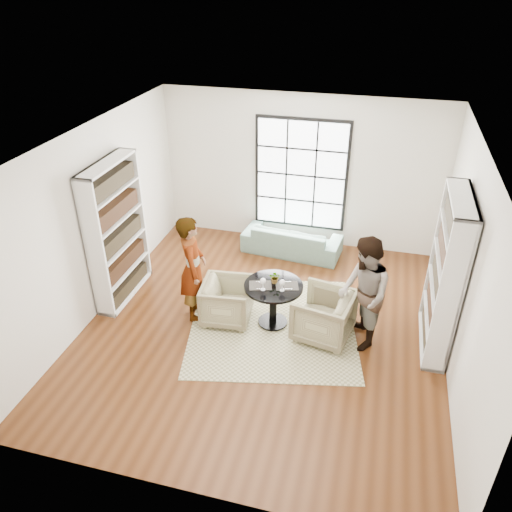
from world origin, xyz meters
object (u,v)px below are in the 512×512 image
(pedestal_table, at_px, (273,296))
(person_left, at_px, (193,268))
(flower_centerpiece, at_px, (275,277))
(armchair_right, at_px, (323,316))
(armchair_left, at_px, (227,301))
(wine_glass_left, at_px, (263,281))
(wine_glass_right, at_px, (282,283))
(sofa, at_px, (292,240))
(person_right, at_px, (364,294))

(pedestal_table, bearing_deg, person_left, -176.30)
(flower_centerpiece, bearing_deg, armchair_right, -12.95)
(armchair_left, relative_size, person_left, 0.44)
(armchair_right, distance_m, flower_centerpiece, 0.93)
(wine_glass_left, distance_m, wine_glass_right, 0.29)
(person_left, xyz_separation_m, wine_glass_right, (1.44, -0.03, -0.01))
(flower_centerpiece, bearing_deg, wine_glass_right, -50.49)
(wine_glass_right, bearing_deg, sofa, 97.20)
(person_left, bearing_deg, pedestal_table, -105.32)
(person_left, relative_size, person_right, 1.00)
(armchair_right, height_order, flower_centerpiece, flower_centerpiece)
(wine_glass_left, bearing_deg, pedestal_table, 51.39)
(armchair_left, bearing_deg, pedestal_table, -89.36)
(pedestal_table, relative_size, armchair_left, 1.18)
(wine_glass_right, bearing_deg, person_right, -0.20)
(person_left, xyz_separation_m, wine_glass_left, (1.15, -0.08, -0.00))
(flower_centerpiece, bearing_deg, pedestal_table, -96.86)
(armchair_left, bearing_deg, sofa, -19.41)
(armchair_left, distance_m, wine_glass_left, 0.81)
(pedestal_table, distance_m, person_left, 1.33)
(armchair_left, bearing_deg, person_left, 84.18)
(person_left, height_order, wine_glass_left, person_left)
(armchair_left, distance_m, armchair_right, 1.54)
(pedestal_table, xyz_separation_m, armchair_right, (0.81, -0.11, -0.15))
(pedestal_table, height_order, armchair_right, armchair_right)
(sofa, relative_size, armchair_right, 2.27)
(pedestal_table, distance_m, wine_glass_right, 0.39)
(person_left, bearing_deg, sofa, -44.21)
(sofa, distance_m, armchair_right, 2.62)
(armchair_right, bearing_deg, flower_centerpiece, -91.99)
(person_right, relative_size, wine_glass_left, 8.57)
(armchair_left, distance_m, person_left, 0.77)
(armchair_left, bearing_deg, wine_glass_left, -103.13)
(wine_glass_right, bearing_deg, pedestal_table, 145.13)
(pedestal_table, distance_m, wine_glass_left, 0.40)
(armchair_left, height_order, person_left, person_left)
(armchair_left, bearing_deg, flower_centerpiece, -84.12)
(person_right, bearing_deg, sofa, -166.84)
(armchair_right, distance_m, wine_glass_left, 1.06)
(pedestal_table, bearing_deg, wine_glass_right, -34.87)
(pedestal_table, distance_m, armchair_left, 0.76)
(armchair_left, relative_size, wine_glass_right, 4.02)
(person_left, xyz_separation_m, person_right, (2.64, -0.03, -0.00))
(armchair_left, height_order, wine_glass_right, wine_glass_right)
(armchair_right, distance_m, person_right, 0.74)
(armchair_right, bearing_deg, wine_glass_left, -76.16)
(wine_glass_right, xyz_separation_m, flower_centerpiece, (-0.15, 0.18, -0.04))
(sofa, height_order, flower_centerpiece, flower_centerpiece)
(pedestal_table, height_order, wine_glass_left, wine_glass_left)
(sofa, bearing_deg, pedestal_table, 99.61)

